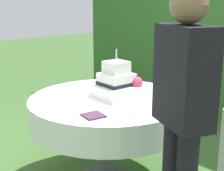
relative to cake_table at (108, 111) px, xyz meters
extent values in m
cylinder|color=#4C4C51|center=(0.00, 0.00, -0.27)|extent=(0.13, 0.13, 0.71)
cylinder|color=brown|center=(0.00, 0.00, 0.10)|extent=(1.27, 1.27, 0.03)
cylinder|color=white|center=(0.00, 0.00, 0.00)|extent=(1.30, 1.30, 0.22)
cube|color=white|center=(0.02, 0.07, 0.17)|extent=(0.34, 0.34, 0.10)
cube|color=white|center=(0.02, 0.07, 0.27)|extent=(0.25, 0.25, 0.10)
cube|color=black|center=(0.02, 0.07, 0.23)|extent=(0.26, 0.26, 0.03)
cube|color=white|center=(0.02, 0.07, 0.36)|extent=(0.18, 0.18, 0.10)
sphere|color=#D13866|center=(0.15, 0.19, 0.24)|extent=(0.10, 0.10, 0.10)
cylinder|color=silver|center=(0.02, 0.07, 0.46)|extent=(0.01, 0.01, 0.10)
cylinder|color=white|center=(0.02, -0.46, 0.12)|extent=(0.14, 0.14, 0.01)
cylinder|color=white|center=(-0.34, -0.14, 0.12)|extent=(0.13, 0.13, 0.01)
cube|color=#4C2D47|center=(0.27, -0.36, 0.12)|extent=(0.16, 0.16, 0.01)
cube|color=black|center=(0.93, -0.26, 0.50)|extent=(0.41, 0.32, 0.55)
sphere|color=#8C664C|center=(0.93, -0.26, 0.88)|extent=(0.20, 0.20, 0.20)
camera|label=1|loc=(1.96, -1.70, 0.91)|focal=52.92mm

